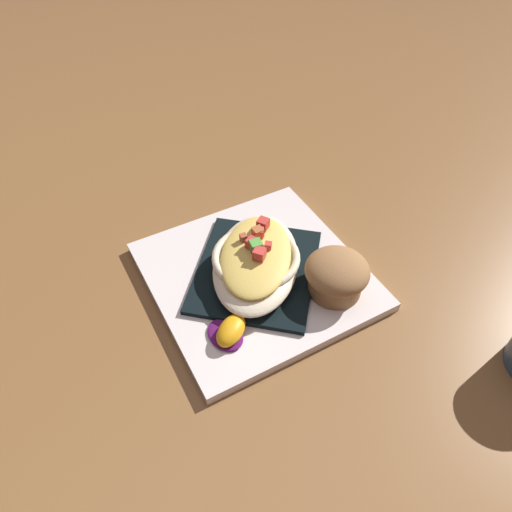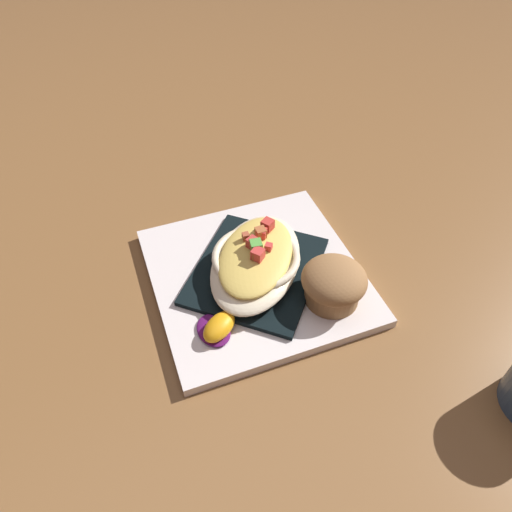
% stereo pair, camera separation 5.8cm
% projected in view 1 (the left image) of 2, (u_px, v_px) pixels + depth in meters
% --- Properties ---
extents(ground_plane, '(2.60, 2.60, 0.00)m').
position_uv_depth(ground_plane, '(256.00, 279.00, 0.61)').
color(ground_plane, brown).
extents(square_plate, '(0.30, 0.30, 0.01)m').
position_uv_depth(square_plate, '(256.00, 276.00, 0.61)').
color(square_plate, white).
rests_on(square_plate, ground_plane).
extents(folded_napkin, '(0.22, 0.22, 0.01)m').
position_uv_depth(folded_napkin, '(256.00, 271.00, 0.60)').
color(folded_napkin, black).
rests_on(folded_napkin, square_plate).
extents(gratin_dish, '(0.20, 0.19, 0.05)m').
position_uv_depth(gratin_dish, '(256.00, 259.00, 0.59)').
color(gratin_dish, beige).
rests_on(gratin_dish, folded_napkin).
extents(muffin, '(0.08, 0.08, 0.05)m').
position_uv_depth(muffin, '(337.00, 275.00, 0.57)').
color(muffin, olive).
rests_on(muffin, square_plate).
extents(orange_garnish, '(0.05, 0.05, 0.02)m').
position_uv_depth(orange_garnish, '(229.00, 332.00, 0.53)').
color(orange_garnish, '#541355').
rests_on(orange_garnish, square_plate).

